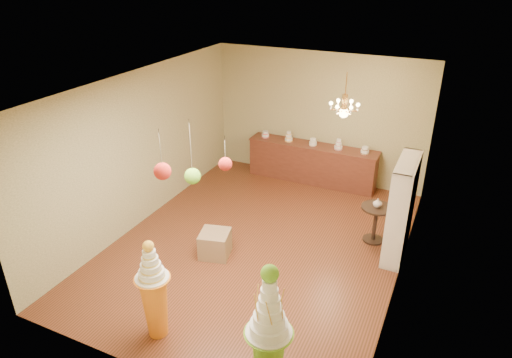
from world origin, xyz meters
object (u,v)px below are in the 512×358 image
at_px(pedestal_green, 269,345).
at_px(round_table, 375,219).
at_px(pedestal_orange, 155,298).
at_px(sideboard, 312,162).

bearing_deg(pedestal_green, round_table, 83.07).
distance_m(pedestal_orange, sideboard, 5.62).
relative_size(pedestal_orange, round_table, 2.13).
bearing_deg(pedestal_green, sideboard, 103.76).
bearing_deg(pedestal_orange, round_table, 58.28).
bearing_deg(round_table, pedestal_orange, -121.72).
relative_size(pedestal_orange, sideboard, 0.51).
bearing_deg(round_table, pedestal_green, -96.93).
bearing_deg(sideboard, round_table, -45.87).
xyz_separation_m(pedestal_orange, round_table, (2.26, 3.66, -0.15)).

